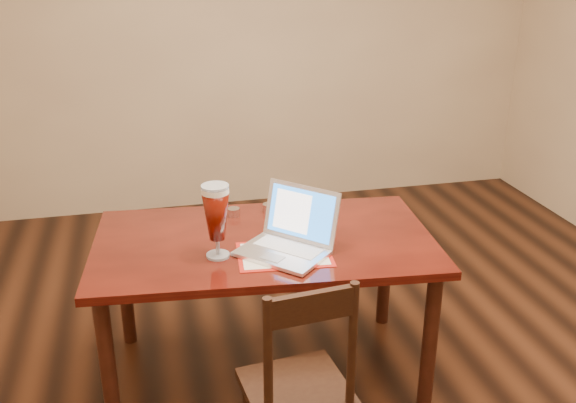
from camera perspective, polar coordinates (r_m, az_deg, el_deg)
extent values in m
plane|color=black|center=(3.17, 5.44, -16.37)|extent=(5.00, 5.00, 0.00)
cube|color=tan|center=(4.95, -3.38, 14.84)|extent=(4.50, 0.01, 2.70)
cube|color=#50110A|center=(2.92, -2.12, -3.66)|extent=(1.60, 1.00, 0.04)
cylinder|color=#36150D|center=(2.82, -15.70, -14.06)|extent=(0.07, 0.07, 0.68)
cylinder|color=#36150D|center=(2.94, 12.49, -12.05)|extent=(0.07, 0.07, 0.68)
cylinder|color=#36150D|center=(3.42, -14.32, -7.13)|extent=(0.07, 0.07, 0.68)
cylinder|color=#36150D|center=(3.52, 8.63, -5.76)|extent=(0.07, 0.07, 0.68)
cube|color=#A9190F|center=(2.77, -0.33, -4.72)|extent=(0.43, 0.32, 0.00)
cube|color=silver|center=(2.76, -0.33, -4.69)|extent=(0.38, 0.28, 0.00)
cube|color=silver|center=(2.75, -0.56, -4.61)|extent=(0.43, 0.43, 0.02)
cube|color=silver|center=(2.79, 0.01, -4.06)|extent=(0.29, 0.29, 0.00)
cube|color=#ADACB1|center=(2.70, -1.37, -5.00)|extent=(0.11, 0.11, 0.00)
cube|color=silver|center=(2.82, 1.18, -1.06)|extent=(0.30, 0.31, 0.24)
cube|color=blue|center=(2.81, 1.12, -1.07)|extent=(0.26, 0.27, 0.20)
cube|color=white|center=(2.83, 0.37, -0.89)|extent=(0.16, 0.16, 0.17)
cylinder|color=silver|center=(2.77, -6.24, -4.76)|extent=(0.10, 0.10, 0.01)
cylinder|color=silver|center=(2.75, -6.27, -3.99)|extent=(0.02, 0.02, 0.07)
cylinder|color=white|center=(2.65, -6.50, 0.98)|extent=(0.11, 0.11, 0.02)
cylinder|color=silver|center=(2.64, -6.51, 1.33)|extent=(0.11, 0.11, 0.01)
cylinder|color=silver|center=(3.15, -4.86, -0.94)|extent=(0.06, 0.06, 0.04)
cylinder|color=silver|center=(3.20, -1.73, -0.55)|extent=(0.06, 0.06, 0.04)
cube|color=black|center=(2.53, 0.73, -16.40)|extent=(0.42, 0.40, 0.04)
cylinder|color=black|center=(2.81, 2.76, -17.27)|extent=(0.04, 0.04, 0.37)
cylinder|color=black|center=(2.22, -1.79, -14.06)|extent=(0.03, 0.03, 0.49)
cylinder|color=black|center=(2.31, 5.73, -12.51)|extent=(0.03, 0.03, 0.49)
cube|color=black|center=(2.16, 2.13, -9.34)|extent=(0.31, 0.06, 0.11)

